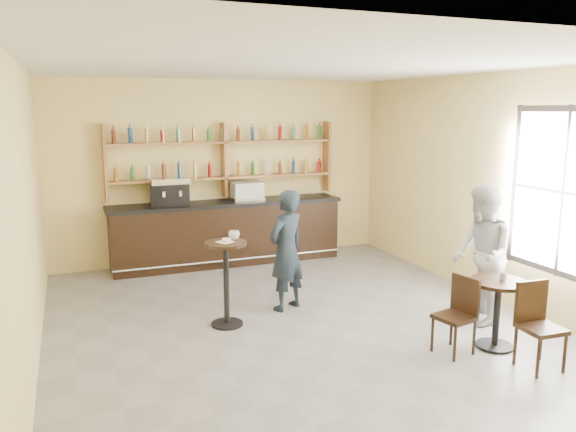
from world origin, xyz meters
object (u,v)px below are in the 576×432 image
object	(u,v)px
espresso_machine	(170,192)
bar_counter	(227,232)
pastry_case	(247,191)
cafe_table	(497,314)
chair_south	(542,328)
man_main	(286,250)
chair_west	(454,316)
pedestal_table	(226,284)
patron_second	(481,255)

from	to	relation	value
espresso_machine	bar_counter	bearing A→B (deg)	9.47
pastry_case	cafe_table	world-z (taller)	pastry_case
pastry_case	chair_south	world-z (taller)	pastry_case
man_main	chair_west	distance (m)	2.38
pastry_case	cafe_table	bearing A→B (deg)	-68.53
pedestal_table	chair_west	world-z (taller)	pedestal_table
bar_counter	pastry_case	bearing A→B (deg)	0.00
espresso_machine	pedestal_table	distance (m)	2.95
espresso_machine	chair_south	bearing A→B (deg)	-51.32
patron_second	cafe_table	bearing A→B (deg)	-1.21
man_main	chair_west	size ratio (longest dim) A/B	1.90
pedestal_table	man_main	world-z (taller)	man_main
bar_counter	man_main	xyz separation A→B (m)	(0.12, -2.56, 0.27)
pastry_case	patron_second	xyz separation A→B (m)	(1.88, -3.89, -0.38)
cafe_table	patron_second	distance (m)	0.94
pastry_case	man_main	world-z (taller)	man_main
chair_south	chair_west	bearing A→B (deg)	136.03
bar_counter	pedestal_table	world-z (taller)	bar_counter
man_main	cafe_table	world-z (taller)	man_main
espresso_machine	chair_west	bearing A→B (deg)	-53.63
espresso_machine	man_main	world-z (taller)	man_main
espresso_machine	chair_south	size ratio (longest dim) A/B	0.70
pastry_case	patron_second	world-z (taller)	patron_second
bar_counter	cafe_table	distance (m)	4.99
cafe_table	chair_west	world-z (taller)	chair_west
espresso_machine	pastry_case	distance (m)	1.34
pedestal_table	cafe_table	size ratio (longest dim) A/B	1.35
pastry_case	patron_second	size ratio (longest dim) A/B	0.31
chair_south	espresso_machine	bearing A→B (deg)	122.54
cafe_table	bar_counter	bearing A→B (deg)	112.29
bar_counter	pastry_case	distance (m)	0.80
bar_counter	cafe_table	xyz separation A→B (m)	(1.89, -4.61, -0.15)
man_main	cafe_table	xyz separation A→B (m)	(1.77, -2.05, -0.42)
bar_counter	patron_second	bearing A→B (deg)	-60.02
bar_counter	patron_second	xyz separation A→B (m)	(2.24, -3.89, 0.33)
bar_counter	espresso_machine	bearing A→B (deg)	180.00
bar_counter	chair_west	xyz separation A→B (m)	(1.34, -4.56, -0.12)
man_main	pedestal_table	bearing A→B (deg)	-9.81
cafe_table	chair_south	xyz separation A→B (m)	(0.05, -0.60, 0.06)
espresso_machine	pedestal_table	size ratio (longest dim) A/B	0.59
cafe_table	pedestal_table	bearing A→B (deg)	146.41
pedestal_table	cafe_table	xyz separation A→B (m)	(2.68, -1.78, -0.14)
chair_west	chair_south	size ratio (longest dim) A/B	0.94
patron_second	pedestal_table	bearing A→B (deg)	-84.38
cafe_table	espresso_machine	bearing A→B (deg)	121.84
bar_counter	chair_west	distance (m)	4.76
pastry_case	chair_south	size ratio (longest dim) A/B	0.59
espresso_machine	man_main	xyz separation A→B (m)	(1.10, -2.56, -0.51)
bar_counter	man_main	size ratio (longest dim) A/B	2.48
bar_counter	chair_west	bearing A→B (deg)	-73.62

